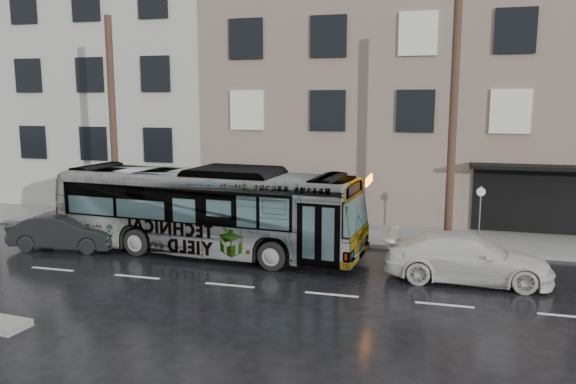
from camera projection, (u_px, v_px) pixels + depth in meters
name	position (u px, v px, depth m)	size (l,w,h in m)	color
ground	(255.00, 263.00, 19.69)	(120.00, 120.00, 0.00)	black
sidewalk	(291.00, 230.00, 24.35)	(90.00, 3.60, 0.15)	gray
building_taupe	(421.00, 103.00, 29.60)	(20.00, 12.00, 11.00)	gray
building_grey	(62.00, 64.00, 36.61)	(26.00, 15.00, 16.00)	#ADAAA3
utility_pole_front	(453.00, 128.00, 20.40)	(0.30, 0.30, 9.00)	#4E3527
utility_pole_rear	(113.00, 124.00, 24.04)	(0.30, 0.30, 9.00)	#4E3527
sign_post	(479.00, 218.00, 20.64)	(0.06, 0.06, 2.40)	slate
bus	(207.00, 210.00, 20.74)	(2.74, 11.70, 3.26)	#B2B2B2
white_sedan	(467.00, 258.00, 17.66)	(2.07, 5.10, 1.48)	silver
dark_sedan	(66.00, 232.00, 21.43)	(1.45, 4.17, 1.37)	black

